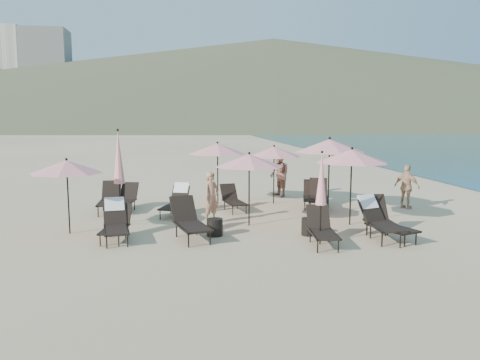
{
  "coord_description": "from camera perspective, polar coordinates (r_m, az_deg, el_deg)",
  "views": [
    {
      "loc": [
        -2.63,
        -11.66,
        3.13
      ],
      "look_at": [
        -0.68,
        3.5,
        1.1
      ],
      "focal_mm": 35.0,
      "sensor_mm": 36.0,
      "label": 1
    }
  ],
  "objects": [
    {
      "name": "lounger_2",
      "position": [
        12.3,
        -6.19,
        -4.94
      ],
      "size": [
        1.12,
        1.89,
        1.02
      ],
      "rotation": [
        0.0,
        0.0,
        0.27
      ],
      "color": "black",
      "rests_on": "ground"
    },
    {
      "name": "lounger_9",
      "position": [
        15.88,
        -0.87,
        -2.35
      ],
      "size": [
        0.84,
        1.56,
        0.85
      ],
      "rotation": [
        0.0,
        0.0,
        0.2
      ],
      "color": "black",
      "rests_on": "ground"
    },
    {
      "name": "umbrella_closed_0",
      "position": [
        11.64,
        9.9,
        0.05
      ],
      "size": [
        0.27,
        0.27,
        2.35
      ],
      "color": "black",
      "rests_on": "ground"
    },
    {
      "name": "lounger_3",
      "position": [
        11.84,
        9.95,
        -5.8
      ],
      "size": [
        0.74,
        1.6,
        0.89
      ],
      "rotation": [
        0.0,
        0.0,
        -0.1
      ],
      "color": "black",
      "rests_on": "ground"
    },
    {
      "name": "beachgoer_c",
      "position": [
        17.18,
        19.67,
        -0.77
      ],
      "size": [
        0.85,
        0.95,
        1.54
      ],
      "primitive_type": "imported",
      "rotation": [
        0.0,
        0.0,
        2.22
      ],
      "color": "tan",
      "rests_on": "ground"
    },
    {
      "name": "lounger_0",
      "position": [
        12.58,
        -14.83,
        -5.26
      ],
      "size": [
        0.74,
        1.52,
        0.84
      ],
      "rotation": [
        0.0,
        0.0,
        -0.13
      ],
      "color": "black",
      "rests_on": "ground"
    },
    {
      "name": "umbrella_closed_1",
      "position": [
        14.21,
        -14.59,
        2.62
      ],
      "size": [
        0.33,
        0.33,
        2.82
      ],
      "color": "black",
      "rests_on": "ground"
    },
    {
      "name": "umbrella_open_5",
      "position": [
        15.53,
        10.86,
        4.12
      ],
      "size": [
        2.35,
        2.35,
        2.53
      ],
      "color": "black",
      "rests_on": "ground"
    },
    {
      "name": "umbrella_open_0",
      "position": [
        13.37,
        -20.38,
        1.52
      ],
      "size": [
        1.93,
        1.93,
        2.07
      ],
      "color": "black",
      "rests_on": "ground"
    },
    {
      "name": "lounger_1",
      "position": [
        12.55,
        -14.93,
        -4.87
      ],
      "size": [
        0.84,
        1.69,
        1.01
      ],
      "rotation": [
        0.0,
        0.0,
        0.16
      ],
      "color": "black",
      "rests_on": "ground"
    },
    {
      "name": "lounger_7",
      "position": [
        16.3,
        -13.83,
        -2.22
      ],
      "size": [
        0.89,
        1.65,
        0.9
      ],
      "rotation": [
        0.0,
        0.0,
        -0.2
      ],
      "color": "black",
      "rests_on": "ground"
    },
    {
      "name": "lounger_5",
      "position": [
        12.77,
        17.02,
        -4.6
      ],
      "size": [
        1.15,
        1.83,
        1.07
      ],
      "rotation": [
        0.0,
        0.0,
        0.34
      ],
      "color": "black",
      "rests_on": "ground"
    },
    {
      "name": "umbrella_open_4",
      "position": [
        17.05,
        4.18,
        3.46
      ],
      "size": [
        2.01,
        2.01,
        2.16
      ],
      "color": "black",
      "rests_on": "ground"
    },
    {
      "name": "hotel_skyline",
      "position": [
        297.89,
        -25.58,
        10.9
      ],
      "size": [
        109.0,
        82.0,
        55.0
      ],
      "color": "beige",
      "rests_on": "ground"
    },
    {
      "name": "beachgoer_a",
      "position": [
        13.96,
        -3.49,
        -2.15
      ],
      "size": [
        0.67,
        0.65,
        1.55
      ],
      "primitive_type": "imported",
      "rotation": [
        0.0,
        0.0,
        0.72
      ],
      "color": "#A8745B",
      "rests_on": "ground"
    },
    {
      "name": "umbrella_open_3",
      "position": [
        17.01,
        -2.76,
        3.82
      ],
      "size": [
        2.12,
        2.12,
        2.29
      ],
      "color": "black",
      "rests_on": "ground"
    },
    {
      "name": "lounger_8",
      "position": [
        15.32,
        -7.79,
        -2.5
      ],
      "size": [
        1.05,
        1.68,
        0.99
      ],
      "rotation": [
        0.0,
        0.0,
        -0.33
      ],
      "color": "black",
      "rests_on": "ground"
    },
    {
      "name": "lounger_4",
      "position": [
        12.84,
        16.85,
        -4.64
      ],
      "size": [
        0.81,
        1.86,
        1.04
      ],
      "rotation": [
        0.0,
        0.0,
        -0.07
      ],
      "color": "black",
      "rests_on": "ground"
    },
    {
      "name": "side_table_0",
      "position": [
        12.58,
        -3.1,
        -5.77
      ],
      "size": [
        0.43,
        0.43,
        0.46
      ],
      "primitive_type": "cylinder",
      "color": "black",
      "rests_on": "ground"
    },
    {
      "name": "lounger_6",
      "position": [
        16.26,
        -15.59,
        -2.18
      ],
      "size": [
        0.67,
        1.7,
        0.97
      ],
      "rotation": [
        0.0,
        0.0,
        0.01
      ],
      "color": "black",
      "rests_on": "ground"
    },
    {
      "name": "ground",
      "position": [
        12.36,
        5.27,
        -7.14
      ],
      "size": [
        800.0,
        800.0,
        0.0
      ],
      "primitive_type": "plane",
      "color": "#D6BA8C",
      "rests_on": "ground"
    },
    {
      "name": "umbrella_open_1",
      "position": [
        13.49,
        1.13,
        2.39
      ],
      "size": [
        2.01,
        2.01,
        2.16
      ],
      "color": "black",
      "rests_on": "ground"
    },
    {
      "name": "volcanic_headland",
      "position": [
        323.72,
        6.03,
        11.68
      ],
      "size": [
        690.0,
        690.0,
        55.0
      ],
      "color": "brown",
      "rests_on": "ground"
    },
    {
      "name": "lounger_10",
      "position": [
        16.83,
        8.73,
        -1.81
      ],
      "size": [
        0.96,
        1.64,
        0.88
      ],
      "rotation": [
        0.0,
        0.0,
        -0.26
      ],
      "color": "black",
      "rests_on": "ground"
    },
    {
      "name": "beachgoer_b",
      "position": [
        18.68,
        4.83,
        0.69
      ],
      "size": [
        0.93,
        1.05,
        1.81
      ],
      "primitive_type": "imported",
      "rotation": [
        0.0,
        0.0,
        -1.24
      ],
      "color": "#A36854",
      "rests_on": "ground"
    },
    {
      "name": "umbrella_open_2",
      "position": [
        13.96,
        13.47,
        2.85
      ],
      "size": [
        2.14,
        2.14,
        2.3
      ],
      "color": "black",
      "rests_on": "ground"
    },
    {
      "name": "side_table_1",
      "position": [
        12.75,
        8.29,
        -5.65
      ],
      "size": [
        0.36,
        0.36,
        0.47
      ],
      "primitive_type": "cylinder",
      "color": "black",
      "rests_on": "ground"
    },
    {
      "name": "lounger_11",
      "position": [
        16.56,
        9.49,
        -1.83
      ],
      "size": [
        1.11,
        1.81,
        0.98
      ],
      "rotation": [
        0.0,
        0.0,
        -0.3
      ],
      "color": "black",
      "rests_on": "ground"
    }
  ]
}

